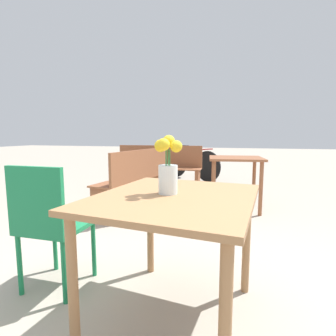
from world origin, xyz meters
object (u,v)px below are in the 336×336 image
Objects in this scene: flower_vase at (168,169)px; bench_near at (138,178)px; cafe_chair at (49,220)px; bench_middle at (159,166)px; table_back at (236,167)px; table_front at (175,212)px; bicycle at (191,164)px.

bench_near is (-1.01, 1.97, -0.41)m from flower_vase.
cafe_chair is (-0.81, -0.00, -0.37)m from flower_vase.
table_back is at bearing -31.66° from bench_middle.
flower_vase is at bearing -97.29° from table_back.
bench_near reaches higher than table_back.
table_back is (0.26, 2.40, -0.03)m from table_front.
bench_middle is at bearing 148.34° from table_back.
bicycle is (-0.83, 4.73, -0.27)m from table_front.
cafe_chair is at bearing -90.38° from bicycle.
bench_near is 1.38m from table_back.
flower_vase is at bearing -80.56° from bicycle.
cafe_chair is 1.08× the size of table_back.
bench_middle reaches higher than bicycle.
cafe_chair is at bearing -84.65° from bench_middle.
table_front is 0.68× the size of bench_near.
cafe_chair is 0.57× the size of bench_near.
table_front is 1.29× the size of table_back.
bench_near and bench_middle have the same top height.
bench_near is 1.03× the size of bicycle.
bench_middle is at bearing -103.04° from bicycle.
cafe_chair reaches higher than bicycle.
bicycle is (0.03, 4.70, -0.13)m from cafe_chair.
bench_middle is (-0.30, 3.25, -0.03)m from cafe_chair.
bench_near is at bearing -85.01° from bench_middle.
flower_vase is at bearing 153.40° from table_front.
cafe_chair is at bearing -115.16° from table_back.
cafe_chair is 3.27m from bench_middle.
bicycle is at bearing 76.96° from bench_middle.
table_front is at bearing -80.04° from bicycle.
cafe_chair is at bearing -179.90° from flower_vase.
table_front is 4.81m from bicycle.
bench_middle is at bearing 108.96° from flower_vase.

